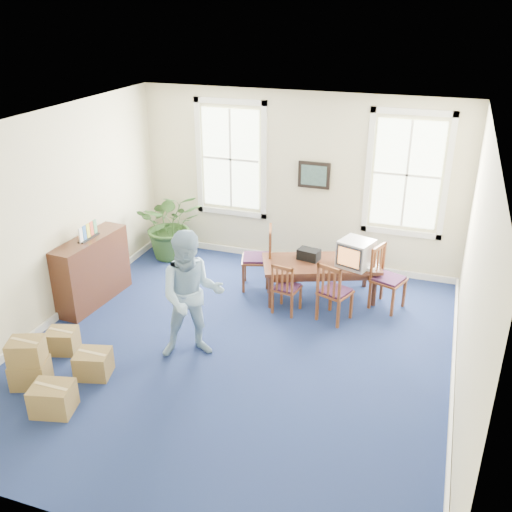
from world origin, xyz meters
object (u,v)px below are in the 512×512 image
(chair_near_left, at_px, (287,287))
(cardboard_boxes, at_px, (44,360))
(credenza, at_px, (92,269))
(potted_plant, at_px, (171,224))
(crt_tv, at_px, (356,253))
(man, at_px, (191,296))
(conference_table, at_px, (320,280))

(chair_near_left, xyz_separation_m, cardboard_boxes, (-2.44, -2.85, -0.08))
(credenza, height_order, potted_plant, potted_plant)
(crt_tv, height_order, cardboard_boxes, crt_tv)
(crt_tv, xyz_separation_m, credenza, (-4.07, -1.40, -0.29))
(man, height_order, credenza, man)
(potted_plant, distance_m, cardboard_boxes, 4.20)
(chair_near_left, relative_size, credenza, 0.59)
(potted_plant, bearing_deg, conference_table, -12.48)
(cardboard_boxes, bearing_deg, chair_near_left, 49.40)
(credenza, bearing_deg, potted_plant, 82.61)
(man, xyz_separation_m, potted_plant, (-1.79, 2.92, -0.25))
(conference_table, bearing_deg, chair_near_left, -142.71)
(crt_tv, height_order, credenza, credenza)
(chair_near_left, relative_size, man, 0.47)
(conference_table, height_order, cardboard_boxes, cardboard_boxes)
(crt_tv, bearing_deg, potted_plant, -171.36)
(conference_table, relative_size, man, 1.02)
(chair_near_left, bearing_deg, conference_table, -111.99)
(credenza, relative_size, cardboard_boxes, 1.20)
(crt_tv, height_order, man, man)
(credenza, relative_size, potted_plant, 1.09)
(conference_table, bearing_deg, credenza, 179.39)
(chair_near_left, bearing_deg, cardboard_boxes, 58.38)
(credenza, xyz_separation_m, potted_plant, (0.42, 2.04, 0.10))
(chair_near_left, xyz_separation_m, credenza, (-3.12, -0.71, 0.15))
(crt_tv, relative_size, credenza, 0.36)
(crt_tv, xyz_separation_m, man, (-1.85, -2.28, 0.06))
(crt_tv, bearing_deg, chair_near_left, -125.39)
(potted_plant, bearing_deg, crt_tv, -9.95)
(chair_near_left, distance_m, cardboard_boxes, 3.75)
(crt_tv, bearing_deg, conference_table, -157.01)
(crt_tv, distance_m, cardboard_boxes, 4.93)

